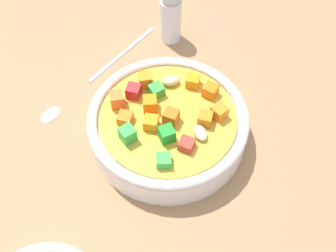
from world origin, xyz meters
TOP-DOWN VIEW (x-y plane):
  - ground_plane at (0.00, 0.00)cm, footprint 140.00×140.00cm
  - soup_bowl_main at (0.00, -0.02)cm, footprint 20.34×20.34cm
  - spoon at (4.08, -14.30)cm, footprint 22.89×8.50cm
  - pepper_shaker at (-10.76, -15.35)cm, footprint 3.27×3.27cm

SIDE VIEW (x-z plane):
  - ground_plane at x=0.00cm, z-range -2.00..0.00cm
  - spoon at x=4.08cm, z-range -0.02..0.69cm
  - soup_bowl_main at x=0.00cm, z-range -0.43..5.71cm
  - pepper_shaker at x=-10.76cm, z-range -0.03..9.39cm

